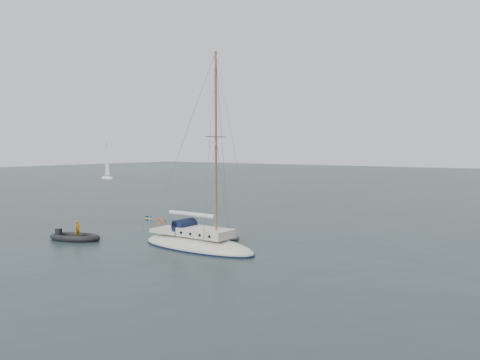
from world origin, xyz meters
The scene contains 5 objects.
ground centered at (0.00, 0.00, 0.00)m, with size 300.00×300.00×0.00m, color black.
sailboat centered at (-2.35, -1.28, 1.06)m, with size 9.84×2.95×14.01m.
dinghy centered at (-2.89, 2.55, 0.16)m, with size 2.53×1.14×0.36m.
rib centered at (-12.07, -4.28, 0.25)m, with size 4.21×1.92×1.53m.
distant_yacht_a centered at (-67.86, 44.27, 3.77)m, with size 6.66×3.55×8.83m.
Camera 1 is at (18.55, -25.98, 7.05)m, focal length 35.00 mm.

